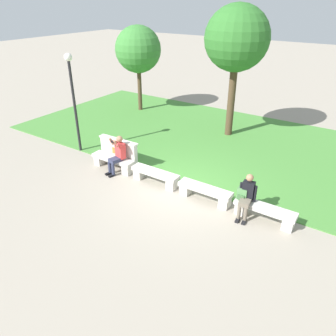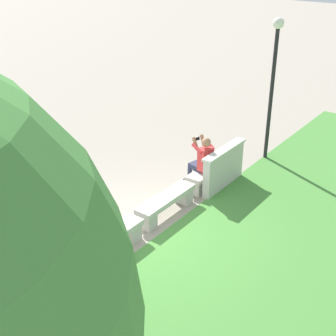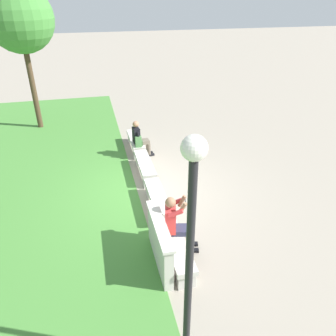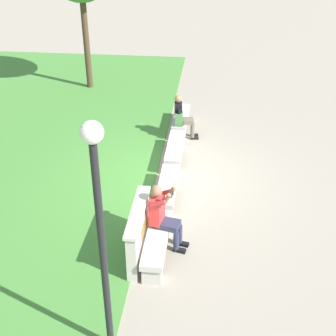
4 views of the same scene
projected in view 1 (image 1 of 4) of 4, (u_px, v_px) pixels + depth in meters
name	position (u px, v px, depth m)	size (l,w,h in m)	color
ground_plane	(179.00, 191.00, 10.37)	(80.00, 80.00, 0.00)	gray
grass_strip	(234.00, 144.00, 13.59)	(19.17, 8.00, 0.03)	#478438
bench_main	(113.00, 161.00, 11.58)	(1.68, 0.40, 0.45)	beige
bench_near	(155.00, 175.00, 10.68)	(1.68, 0.40, 0.45)	beige
bench_mid	(205.00, 192.00, 9.79)	(1.68, 0.40, 0.45)	beige
bench_far	(265.00, 211.00, 8.89)	(1.68, 0.40, 0.45)	beige
backrest_wall_with_plaque	(119.00, 152.00, 11.72)	(1.62, 0.24, 1.01)	beige
person_photographer	(118.00, 153.00, 11.16)	(0.53, 0.77, 1.32)	black
person_distant	(247.00, 195.00, 8.92)	(0.48, 0.70, 1.26)	black
backpack	(243.00, 194.00, 9.06)	(0.28, 0.24, 0.43)	#4C7F47
tree_behind_wall	(138.00, 50.00, 16.24)	(2.29, 2.29, 4.26)	#4C3826
tree_left_background	(237.00, 39.00, 12.70)	(2.55, 2.55, 5.29)	#4C3826
lamp_post	(72.00, 90.00, 11.92)	(0.28, 0.28, 3.73)	black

